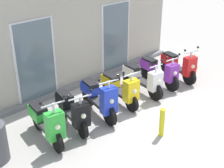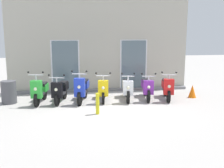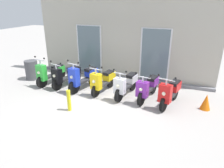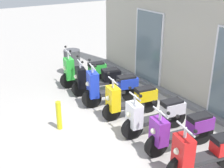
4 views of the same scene
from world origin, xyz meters
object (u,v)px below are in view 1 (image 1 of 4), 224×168
(scooter_red, at_px, (179,65))
(traffic_cone, at_px, (194,61))
(scooter_green, at_px, (47,122))
(scooter_yellow, at_px, (120,88))
(scooter_white, at_px, (142,78))
(scooter_purple, at_px, (159,71))
(scooter_blue, at_px, (99,98))
(curb_bollard, at_px, (162,123))
(scooter_black, at_px, (72,110))

(scooter_red, height_order, traffic_cone, scooter_red)
(scooter_green, xyz_separation_m, scooter_yellow, (2.40, 0.04, -0.01))
(scooter_yellow, distance_m, traffic_cone, 3.65)
(scooter_white, height_order, scooter_purple, scooter_white)
(scooter_blue, bearing_deg, traffic_cone, 0.27)
(scooter_red, distance_m, traffic_cone, 1.16)
(scooter_yellow, relative_size, scooter_white, 0.92)
(scooter_yellow, bearing_deg, traffic_cone, -0.51)
(scooter_blue, xyz_separation_m, scooter_purple, (2.56, 0.07, -0.05))
(scooter_yellow, xyz_separation_m, scooter_purple, (1.73, 0.02, -0.02))
(scooter_green, height_order, scooter_yellow, scooter_green)
(scooter_green, height_order, scooter_purple, scooter_green)
(curb_bollard, distance_m, traffic_cone, 4.39)
(scooter_white, bearing_deg, curb_bollard, -127.65)
(curb_bollard, bearing_deg, scooter_blue, 104.01)
(scooter_black, height_order, scooter_blue, scooter_blue)
(scooter_green, relative_size, curb_bollard, 2.21)
(scooter_black, bearing_deg, scooter_green, -177.27)
(curb_bollard, bearing_deg, scooter_green, 139.51)
(scooter_black, distance_m, scooter_purple, 3.37)
(scooter_white, distance_m, curb_bollard, 2.19)
(scooter_purple, xyz_separation_m, traffic_cone, (1.91, -0.05, -0.20))
(scooter_black, bearing_deg, traffic_cone, -0.36)
(scooter_green, relative_size, scooter_purple, 0.94)
(scooter_purple, bearing_deg, scooter_red, -13.24)
(scooter_purple, distance_m, curb_bollard, 2.77)
(scooter_red, bearing_deg, curb_bollard, -151.79)
(scooter_blue, bearing_deg, scooter_purple, 1.67)
(scooter_blue, xyz_separation_m, scooter_red, (3.34, -0.11, -0.04))
(scooter_yellow, height_order, scooter_white, scooter_yellow)
(scooter_green, bearing_deg, scooter_yellow, 0.84)
(scooter_blue, relative_size, scooter_red, 1.06)
(scooter_black, distance_m, scooter_yellow, 1.64)
(scooter_white, bearing_deg, scooter_red, -6.11)
(scooter_red, xyz_separation_m, curb_bollard, (-2.92, -1.57, -0.12))
(scooter_green, xyz_separation_m, scooter_black, (0.75, 0.04, -0.01))
(scooter_white, bearing_deg, traffic_cone, -0.82)
(scooter_red, bearing_deg, scooter_black, 177.75)
(scooter_white, distance_m, traffic_cone, 2.72)
(scooter_blue, relative_size, scooter_purple, 0.99)
(scooter_white, distance_m, scooter_purple, 0.80)
(traffic_cone, bearing_deg, scooter_white, 179.18)
(scooter_green, height_order, traffic_cone, scooter_green)
(scooter_black, distance_m, scooter_red, 4.15)
(scooter_blue, distance_m, scooter_white, 1.76)
(scooter_black, bearing_deg, curb_bollard, -54.55)
(scooter_blue, bearing_deg, scooter_green, 179.32)
(scooter_black, relative_size, scooter_blue, 0.93)
(scooter_green, distance_m, traffic_cone, 6.04)
(scooter_yellow, height_order, curb_bollard, scooter_yellow)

